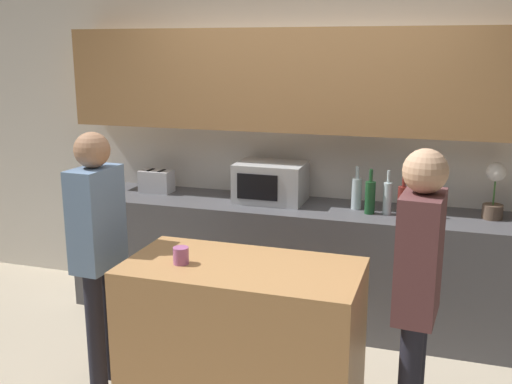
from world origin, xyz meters
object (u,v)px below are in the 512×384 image
object	(u,v)px
potted_plant	(494,191)
bottle_0	(357,193)
bottle_2	(387,198)
person_center	(98,241)
microwave	(271,182)
bottle_4	(417,201)
toaster	(157,181)
bottle_3	(403,201)
person_left	(418,283)
cup_0	(181,256)
bottle_1	(370,197)

from	to	relation	value
potted_plant	bottle_0	world-z (taller)	potted_plant
bottle_2	person_center	world-z (taller)	person_center
microwave	bottle_4	distance (m)	1.10
toaster	bottle_0	xyz separation A→B (m)	(1.63, -0.03, 0.03)
microwave	bottle_0	world-z (taller)	bottle_0
potted_plant	bottle_4	world-z (taller)	potted_plant
potted_plant	bottle_3	bearing A→B (deg)	-165.65
bottle_4	bottle_2	bearing A→B (deg)	176.52
toaster	bottle_4	distance (m)	2.07
potted_plant	person_left	distance (m)	1.54
bottle_2	bottle_0	bearing A→B (deg)	161.86
potted_plant	bottle_0	bearing A→B (deg)	-178.22
cup_0	bottle_0	bearing A→B (deg)	63.18
potted_plant	bottle_4	xyz separation A→B (m)	(-0.51, -0.12, -0.08)
microwave	person_left	world-z (taller)	person_left
microwave	bottle_1	world-z (taller)	bottle_1
potted_plant	bottle_4	distance (m)	0.53
microwave	person_center	size ratio (longest dim) A/B	0.33
microwave	bottle_3	distance (m)	1.01
microwave	bottle_3	bearing A→B (deg)	-8.57
microwave	potted_plant	distance (m)	1.60
bottle_3	person_center	world-z (taller)	person_center
bottle_1	bottle_4	world-z (taller)	bottle_1
bottle_4	bottle_1	bearing A→B (deg)	-178.22
bottle_0	bottle_3	size ratio (longest dim) A/B	1.05
potted_plant	cup_0	xyz separation A→B (m)	(-1.67, -1.48, -0.15)
cup_0	person_center	size ratio (longest dim) A/B	0.06
bottle_2	bottle_3	bearing A→B (deg)	-23.50
person_left	cup_0	bearing A→B (deg)	94.94
toaster	bottle_3	world-z (taller)	bottle_3
bottle_2	person_left	size ratio (longest dim) A/B	0.20
bottle_4	toaster	bearing A→B (deg)	176.77
bottle_4	cup_0	distance (m)	1.80
bottle_2	person_left	world-z (taller)	person_left
toaster	bottle_1	xyz separation A→B (m)	(1.74, -0.13, 0.03)
bottle_4	person_left	distance (m)	1.37
bottle_0	bottle_2	world-z (taller)	bottle_0
bottle_2	cup_0	size ratio (longest dim) A/B	3.39
bottle_3	cup_0	distance (m)	1.71
person_left	person_center	world-z (taller)	person_left
bottle_1	person_center	size ratio (longest dim) A/B	0.20
bottle_0	person_center	xyz separation A→B (m)	(-1.34, -1.32, -0.09)
bottle_2	bottle_4	xyz separation A→B (m)	(0.20, -0.01, -0.00)
toaster	person_center	bearing A→B (deg)	-77.60
bottle_4	person_center	distance (m)	2.16
potted_plant	bottle_4	size ratio (longest dim) A/B	1.30
potted_plant	bottle_1	xyz separation A→B (m)	(-0.83, -0.13, -0.07)
bottle_4	person_left	world-z (taller)	person_left
microwave	cup_0	size ratio (longest dim) A/B	5.57
toaster	person_center	xyz separation A→B (m)	(0.30, -1.35, -0.06)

